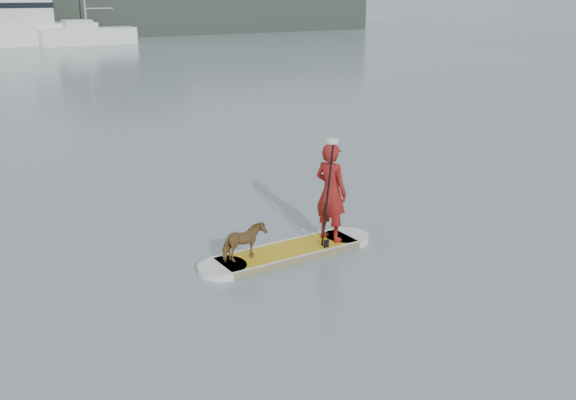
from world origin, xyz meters
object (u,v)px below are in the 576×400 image
paddler (331,192)px  dog (244,242)px  sailboat_e (87,35)px  motor_yacht_a (22,23)px  paddleboard (288,252)px

paddler → dog: size_ratio=2.39×
paddler → sailboat_e: sailboat_e is taller
dog → motor_yacht_a: (4.99, 48.83, 1.34)m
dog → motor_yacht_a: motor_yacht_a is taller
sailboat_e → motor_yacht_a: 5.16m
paddler → motor_yacht_a: (3.27, 48.80, 0.78)m
paddleboard → dog: 0.92m
paddleboard → motor_yacht_a: bearing=84.0°
dog → motor_yacht_a: 49.11m
paddleboard → sailboat_e: (8.69, 46.56, 0.73)m
paddleboard → sailboat_e: sailboat_e is taller
paddleboard → paddler: size_ratio=1.90×
paddler → sailboat_e: 47.20m
motor_yacht_a → paddleboard: bearing=-93.5°
motor_yacht_a → sailboat_e: bearing=-25.0°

